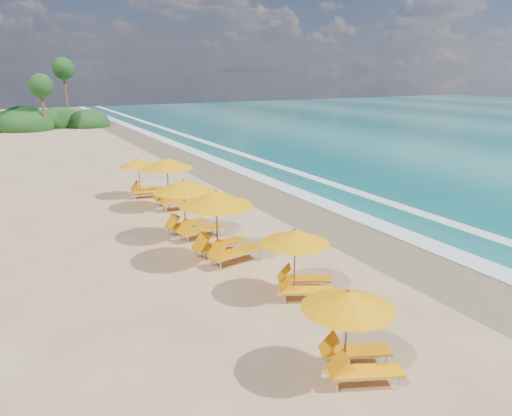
# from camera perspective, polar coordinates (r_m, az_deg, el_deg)

# --- Properties ---
(ground) EXTENTS (160.00, 160.00, 0.00)m
(ground) POSITION_cam_1_polar(r_m,az_deg,el_deg) (20.23, 0.00, -3.27)
(ground) COLOR tan
(ground) RESTS_ON ground
(wet_sand) EXTENTS (4.00, 160.00, 0.01)m
(wet_sand) POSITION_cam_1_polar(r_m,az_deg,el_deg) (22.29, 9.12, -1.64)
(wet_sand) COLOR olive
(wet_sand) RESTS_ON ground
(surf_foam) EXTENTS (4.00, 160.00, 0.01)m
(surf_foam) POSITION_cam_1_polar(r_m,az_deg,el_deg) (23.95, 14.30, -0.65)
(surf_foam) COLOR white
(surf_foam) RESTS_ON ground
(station_0) EXTENTS (2.75, 2.72, 2.11)m
(station_0) POSITION_cam_1_polar(r_m,az_deg,el_deg) (11.22, 11.36, -13.50)
(station_0) COLOR olive
(station_0) RESTS_ON ground
(station_1) EXTENTS (2.83, 2.83, 2.14)m
(station_1) POSITION_cam_1_polar(r_m,az_deg,el_deg) (14.75, 5.18, -5.80)
(station_1) COLOR olive
(station_1) RESTS_ON ground
(station_2) EXTENTS (3.20, 3.05, 2.68)m
(station_2) POSITION_cam_1_polar(r_m,az_deg,el_deg) (17.24, -4.04, -1.48)
(station_2) COLOR olive
(station_2) RESTS_ON ground
(station_3) EXTENTS (3.06, 2.95, 2.49)m
(station_3) POSITION_cam_1_polar(r_m,az_deg,el_deg) (19.92, -7.91, 0.48)
(station_3) COLOR olive
(station_3) RESTS_ON ground
(station_4) EXTENTS (2.79, 2.57, 2.59)m
(station_4) POSITION_cam_1_polar(r_m,az_deg,el_deg) (24.36, -9.84, 3.35)
(station_4) COLOR olive
(station_4) RESTS_ON ground
(station_5) EXTENTS (2.58, 2.47, 2.12)m
(station_5) POSITION_cam_1_polar(r_m,az_deg,el_deg) (27.01, -13.17, 3.82)
(station_5) COLOR olive
(station_5) RESTS_ON ground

